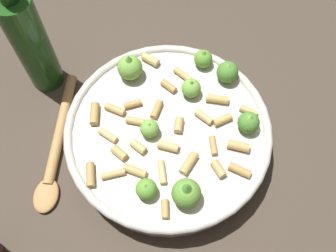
{
  "coord_description": "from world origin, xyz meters",
  "views": [
    {
      "loc": [
        -0.24,
        0.06,
        0.55
      ],
      "look_at": [
        0.0,
        0.0,
        0.06
      ],
      "focal_mm": 41.44,
      "sensor_mm": 36.0,
      "label": 1
    }
  ],
  "objects": [
    {
      "name": "olive_oil_bottle",
      "position": [
        0.16,
        0.17,
        0.1
      ],
      "size": [
        0.05,
        0.05,
        0.23
      ],
      "color": "#1E4C19",
      "rests_on": "ground"
    },
    {
      "name": "cooking_pan",
      "position": [
        0.0,
        -0.0,
        0.03
      ],
      "size": [
        0.3,
        0.3,
        0.1
      ],
      "color": "beige",
      "rests_on": "ground"
    },
    {
      "name": "wooden_spoon",
      "position": [
        0.03,
        0.17,
        0.01
      ],
      "size": [
        0.23,
        0.09,
        0.02
      ],
      "color": "#B2844C",
      "rests_on": "ground"
    },
    {
      "name": "ground_plane",
      "position": [
        0.0,
        0.0,
        0.0
      ],
      "size": [
        2.4,
        2.4,
        0.0
      ],
      "primitive_type": "plane",
      "color": "#42382D"
    }
  ]
}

